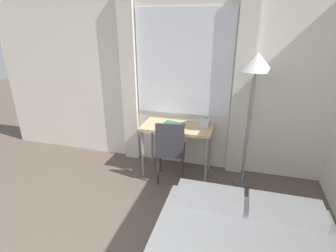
% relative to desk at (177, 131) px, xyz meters
% --- Properties ---
extents(wall_back_with_window, '(5.75, 0.13, 2.70)m').
position_rel_desk_xyz_m(wall_back_with_window, '(-0.28, 0.33, 0.66)').
color(wall_back_with_window, silver).
rests_on(wall_back_with_window, ground_plane).
extents(desk, '(1.02, 0.51, 0.77)m').
position_rel_desk_xyz_m(desk, '(0.00, 0.00, 0.00)').
color(desk, tan).
rests_on(desk, ground_plane).
extents(desk_chair, '(0.47, 0.47, 0.94)m').
position_rel_desk_xyz_m(desk_chair, '(-0.03, -0.27, -0.15)').
color(desk_chair, '#333338').
rests_on(desk_chair, ground_plane).
extents(standing_lamp, '(0.40, 0.40, 1.84)m').
position_rel_desk_xyz_m(standing_lamp, '(0.98, -0.06, 0.93)').
color(standing_lamp, '#4C4C51').
rests_on(standing_lamp, ground_plane).
extents(telephone, '(0.14, 0.16, 0.10)m').
position_rel_desk_xyz_m(telephone, '(0.38, 0.11, 0.12)').
color(telephone, silver).
rests_on(telephone, desk).
extents(book, '(0.32, 0.21, 0.02)m').
position_rel_desk_xyz_m(book, '(-0.06, 0.03, 0.09)').
color(book, '#33664C').
rests_on(book, desk).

